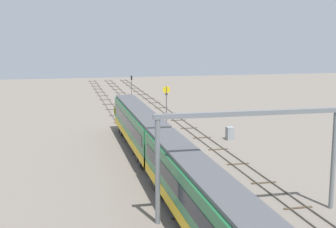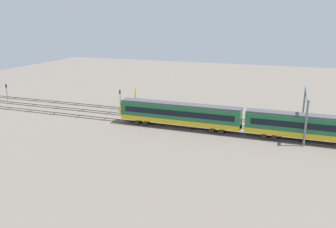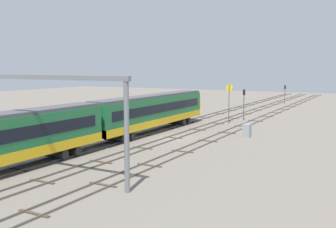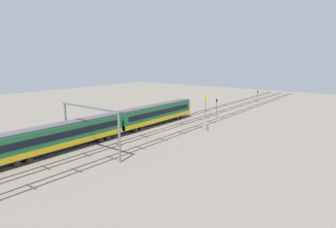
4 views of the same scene
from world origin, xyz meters
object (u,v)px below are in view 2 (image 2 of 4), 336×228
(overhead_gantry, at_px, (306,103))
(signal_light_trackside_departure, at_px, (120,98))
(relay_cabinet, at_px, (187,108))
(speed_sign_mid_trackside, at_px, (135,97))
(signal_light_trackside_approach, at_px, (7,90))

(overhead_gantry, relative_size, signal_light_trackside_departure, 2.89)
(overhead_gantry, bearing_deg, relay_cabinet, -16.99)
(speed_sign_mid_trackside, distance_m, signal_light_trackside_approach, 37.18)
(signal_light_trackside_approach, bearing_deg, signal_light_trackside_departure, -178.89)
(speed_sign_mid_trackside, xyz_separation_m, relay_cabinet, (-10.28, -6.11, -3.15))
(speed_sign_mid_trackside, distance_m, relay_cabinet, 12.36)
(overhead_gantry, relative_size, speed_sign_mid_trackside, 2.41)
(overhead_gantry, xyz_separation_m, signal_light_trackside_departure, (39.56, -2.47, -2.61))
(signal_light_trackside_departure, height_order, relay_cabinet, signal_light_trackside_departure)
(signal_light_trackside_departure, xyz_separation_m, relay_cabinet, (-14.60, -5.15, -2.43))
(signal_light_trackside_departure, bearing_deg, speed_sign_mid_trackside, 167.53)
(signal_light_trackside_departure, bearing_deg, signal_light_trackside_approach, 1.11)
(overhead_gantry, height_order, speed_sign_mid_trackside, overhead_gantry)
(signal_light_trackside_departure, distance_m, relay_cabinet, 15.67)
(speed_sign_mid_trackside, height_order, relay_cabinet, speed_sign_mid_trackside)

